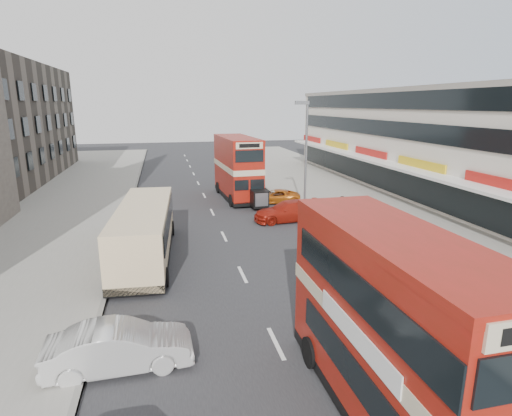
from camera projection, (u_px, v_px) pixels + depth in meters
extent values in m
plane|color=#28282B|center=(294.00, 381.00, 12.20)|extent=(160.00, 160.00, 0.00)
cube|color=#28282B|center=(212.00, 212.00, 31.11)|extent=(12.00, 90.00, 0.01)
cube|color=gray|center=(359.00, 203.00, 33.67)|extent=(12.00, 90.00, 0.15)
cube|color=gray|center=(39.00, 221.00, 28.52)|extent=(12.00, 90.00, 0.15)
cube|color=gray|center=(128.00, 216.00, 29.79)|extent=(0.20, 90.00, 0.16)
cube|color=gray|center=(290.00, 207.00, 32.40)|extent=(0.20, 90.00, 0.16)
cube|color=beige|center=(436.00, 144.00, 36.19)|extent=(8.00, 46.00, 9.00)
cube|color=black|center=(391.00, 179.00, 36.03)|extent=(0.10, 44.00, 2.40)
cube|color=gray|center=(442.00, 90.00, 35.06)|extent=(8.20, 46.20, 0.40)
cube|color=white|center=(384.00, 163.00, 35.51)|extent=(1.80, 44.00, 0.20)
cylinder|color=slate|center=(306.00, 160.00, 29.66)|extent=(0.16, 0.16, 8.00)
cube|color=slate|center=(302.00, 103.00, 28.59)|extent=(1.00, 0.20, 0.25)
cube|color=black|center=(384.00, 403.00, 10.81)|extent=(2.46, 7.65, 0.33)
cube|color=maroon|center=(388.00, 365.00, 10.53)|extent=(2.44, 7.65, 2.10)
cube|color=beige|center=(392.00, 323.00, 10.24)|extent=(2.48, 7.69, 0.43)
cube|color=maroon|center=(395.00, 280.00, 9.96)|extent=(2.44, 7.65, 2.00)
cube|color=maroon|center=(399.00, 237.00, 9.69)|extent=(2.46, 7.67, 0.24)
cube|color=black|center=(238.00, 194.00, 35.80)|extent=(2.95, 8.11, 0.35)
cube|color=maroon|center=(237.00, 180.00, 35.50)|extent=(2.93, 8.10, 2.19)
cube|color=beige|center=(237.00, 166.00, 35.20)|extent=(2.97, 8.15, 0.45)
cube|color=maroon|center=(237.00, 152.00, 34.90)|extent=(2.93, 8.10, 2.09)
cube|color=maroon|center=(237.00, 138.00, 34.63)|extent=(2.95, 8.13, 0.25)
cube|color=black|center=(259.00, 199.00, 31.55)|extent=(1.26, 1.26, 1.30)
cube|color=black|center=(146.00, 251.00, 21.80)|extent=(3.13, 10.07, 0.40)
cube|color=beige|center=(145.00, 230.00, 21.52)|extent=(3.11, 10.07, 2.58)
imported|color=silver|center=(120.00, 347.00, 12.61)|extent=(4.44, 1.68, 1.45)
imported|color=#A91F10|center=(288.00, 211.00, 28.66)|extent=(4.96, 2.28, 1.41)
imported|color=#C25D13|center=(276.00, 196.00, 33.93)|extent=(4.09, 2.25, 1.08)
imported|color=gray|center=(341.00, 207.00, 28.54)|extent=(0.67, 0.51, 1.65)
imported|color=gray|center=(255.00, 201.00, 32.66)|extent=(0.74, 1.94, 1.01)
imported|color=black|center=(255.00, 191.00, 32.48)|extent=(0.69, 0.47, 1.85)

